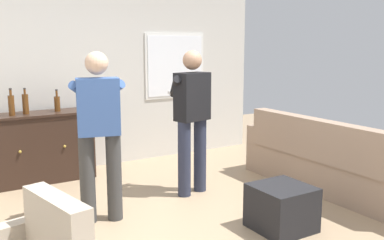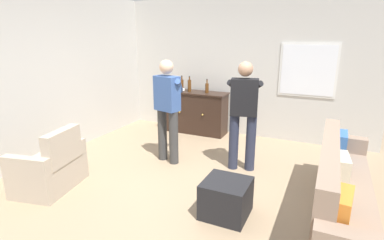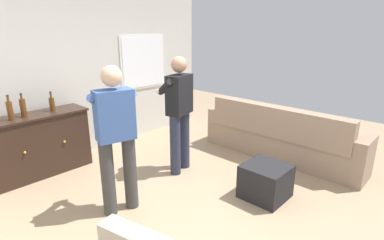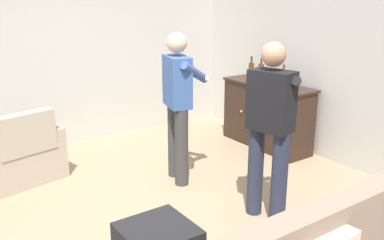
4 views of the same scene
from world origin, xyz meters
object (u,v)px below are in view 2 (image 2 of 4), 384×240
object	(u,v)px
bottle_spirits_clear	(189,85)
ottoman	(226,198)
bottle_wine_green	(182,85)
person_standing_right	(244,111)
armchair	(51,168)
sideboard_cabinet	(196,112)
couch	(340,192)
bottle_liquor_amber	(207,88)
person_standing_left	(168,107)

from	to	relation	value
bottle_spirits_clear	ottoman	world-z (taller)	bottle_spirits_clear
bottle_wine_green	person_standing_right	bearing A→B (deg)	-37.68
armchair	bottle_spirits_clear	distance (m)	3.24
sideboard_cabinet	ottoman	world-z (taller)	sideboard_cabinet
couch	bottle_liquor_amber	bearing A→B (deg)	138.52
armchair	ottoman	world-z (taller)	armchair
armchair	person_standing_right	world-z (taller)	person_standing_right
armchair	bottle_liquor_amber	xyz separation A→B (m)	(1.00, 3.13, 0.71)
armchair	person_standing_left	xyz separation A→B (m)	(1.00, 1.50, 0.65)
bottle_spirits_clear	bottle_liquor_amber	bearing A→B (deg)	3.76
bottle_wine_green	ottoman	size ratio (longest dim) A/B	0.64
person_standing_right	armchair	bearing A→B (deg)	-141.65
bottle_spirits_clear	person_standing_right	size ratio (longest dim) A/B	0.19
person_standing_left	person_standing_right	bearing A→B (deg)	10.72
bottle_spirits_clear	person_standing_left	world-z (taller)	person_standing_left
bottle_liquor_amber	person_standing_right	bearing A→B (deg)	-49.78
sideboard_cabinet	person_standing_right	xyz separation A→B (m)	(1.44, -1.40, 0.49)
couch	person_standing_right	world-z (taller)	person_standing_right
armchair	bottle_liquor_amber	bearing A→B (deg)	72.24
sideboard_cabinet	armchair	bearing A→B (deg)	-103.38
couch	sideboard_cabinet	size ratio (longest dim) A/B	1.90
bottle_wine_green	bottle_spirits_clear	world-z (taller)	bottle_wine_green
person_standing_left	person_standing_right	world-z (taller)	same
armchair	ottoman	xyz separation A→B (m)	(2.39, 0.41, -0.08)
person_standing_right	couch	bearing A→B (deg)	-32.22
bottle_wine_green	person_standing_left	bearing A→B (deg)	-70.63
ottoman	sideboard_cabinet	bearing A→B (deg)	121.16
couch	armchair	distance (m)	3.67
person_standing_left	bottle_wine_green	bearing A→B (deg)	109.37
armchair	bottle_liquor_amber	world-z (taller)	bottle_liquor_amber
armchair	bottle_liquor_amber	size ratio (longest dim) A/B	3.48
couch	person_standing_right	xyz separation A→B (m)	(-1.39, 0.87, 0.59)
bottle_wine_green	bottle_spirits_clear	bearing A→B (deg)	9.65
person_standing_left	person_standing_right	size ratio (longest dim) A/B	1.00
bottle_wine_green	bottle_liquor_amber	world-z (taller)	bottle_wine_green
couch	bottle_liquor_amber	size ratio (longest dim) A/B	9.12
sideboard_cabinet	bottle_liquor_amber	world-z (taller)	bottle_liquor_amber
bottle_liquor_amber	person_standing_left	world-z (taller)	person_standing_left
sideboard_cabinet	person_standing_right	distance (m)	2.06
person_standing_right	bottle_spirits_clear	bearing A→B (deg)	138.91
bottle_spirits_clear	bottle_wine_green	bearing A→B (deg)	-170.35
bottle_liquor_amber	ottoman	distance (m)	3.15
bottle_wine_green	bottle_liquor_amber	size ratio (longest dim) A/B	1.16
bottle_liquor_amber	bottle_spirits_clear	xyz separation A→B (m)	(-0.39, -0.03, 0.02)
couch	sideboard_cabinet	xyz separation A→B (m)	(-2.83, 2.27, 0.10)
armchair	bottle_wine_green	size ratio (longest dim) A/B	2.99
sideboard_cabinet	person_standing_right	size ratio (longest dim) A/B	0.82
couch	bottle_liquor_amber	xyz separation A→B (m)	(-2.57, 2.27, 0.65)
couch	bottle_liquor_amber	distance (m)	3.49
armchair	bottle_wine_green	bearing A→B (deg)	81.79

